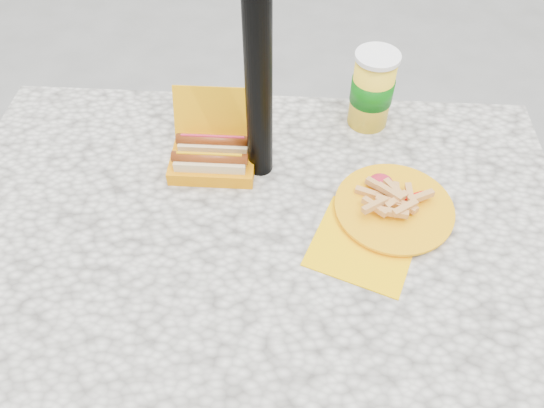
# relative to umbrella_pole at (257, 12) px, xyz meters

# --- Properties ---
(ground) EXTENTS (60.00, 60.00, 0.00)m
(ground) POSITION_rel_umbrella_pole_xyz_m (0.00, -0.16, -1.10)
(ground) COLOR slate
(picnic_table) EXTENTS (1.20, 0.80, 0.75)m
(picnic_table) POSITION_rel_umbrella_pole_xyz_m (0.00, -0.16, -0.46)
(picnic_table) COLOR beige
(picnic_table) RESTS_ON ground
(umbrella_pole) EXTENTS (0.05, 0.05, 2.20)m
(umbrella_pole) POSITION_rel_umbrella_pole_xyz_m (0.00, 0.00, 0.00)
(umbrella_pole) COLOR black
(umbrella_pole) RESTS_ON ground
(hotdog_box) EXTENTS (0.17, 0.15, 0.14)m
(hotdog_box) POSITION_rel_umbrella_pole_xyz_m (-0.10, -0.00, -0.32)
(hotdog_box) COLOR orange
(hotdog_box) RESTS_ON picnic_table
(fries_plate) EXTENTS (0.29, 0.31, 0.05)m
(fries_plate) POSITION_rel_umbrella_pole_xyz_m (0.26, -0.11, -0.34)
(fries_plate) COLOR #FFB900
(fries_plate) RESTS_ON picnic_table
(soda_cup) EXTENTS (0.09, 0.09, 0.18)m
(soda_cup) POSITION_rel_umbrella_pole_xyz_m (0.23, 0.16, -0.26)
(soda_cup) COLOR yellow
(soda_cup) RESTS_ON picnic_table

